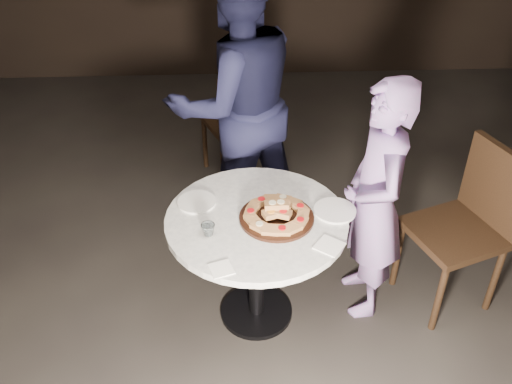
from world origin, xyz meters
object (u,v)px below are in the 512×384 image
chair_far (240,118)px  diner_teal (374,203)px  chair_right (471,218)px  focaccia_pile (277,212)px  water_glass (208,230)px  serving_board (277,218)px  diner_navy (235,103)px  table (256,237)px

chair_far → diner_teal: bearing=94.2°
chair_right → diner_teal: bearing=-106.9°
focaccia_pile → chair_right: 1.14m
focaccia_pile → water_glass: (-0.35, -0.11, -0.01)m
serving_board → diner_navy: 0.96m
diner_navy → diner_teal: (0.73, -0.81, -0.21)m
chair_far → water_glass: bearing=59.7°
chair_right → diner_navy: diner_navy is taller
serving_board → focaccia_pile: focaccia_pile is taller
table → chair_right: 1.23m
serving_board → chair_far: bearing=96.2°
serving_board → chair_far: size_ratio=0.42×
table → serving_board: serving_board is taller
focaccia_pile → chair_far: (-0.16, 1.45, -0.22)m
chair_right → focaccia_pile: bearing=-103.1°
serving_board → diner_navy: bearing=102.0°
focaccia_pile → diner_teal: size_ratio=0.24×
chair_far → chair_right: chair_right is taller
diner_teal → serving_board: bearing=-81.1°
serving_board → diner_teal: (0.54, 0.11, -0.01)m
serving_board → water_glass: (-0.35, -0.11, 0.02)m
table → serving_board: (0.10, -0.02, 0.14)m
serving_board → diner_teal: bearing=11.6°
diner_navy → focaccia_pile: bearing=79.5°
table → water_glass: water_glass is taller
chair_far → diner_navy: (-0.04, -0.53, 0.39)m
chair_far → diner_teal: (0.69, -1.34, 0.18)m
serving_board → chair_right: size_ratio=0.39×
serving_board → focaccia_pile: (0.00, 0.00, 0.04)m
chair_far → chair_right: size_ratio=0.95×
focaccia_pile → chair_right: chair_right is taller
focaccia_pile → chair_right: size_ratio=0.35×
diner_teal → focaccia_pile: bearing=-81.3°
water_glass → chair_right: chair_right is taller
diner_teal → water_glass: bearing=-78.7°
focaccia_pile → chair_far: size_ratio=0.37×
chair_far → diner_teal: 1.52m
table → chair_far: size_ratio=1.34×
focaccia_pile → chair_far: 1.47m
water_glass → chair_right: size_ratio=0.07×
table → diner_navy: size_ratio=0.67×
diner_teal → chair_right: bearing=90.9°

